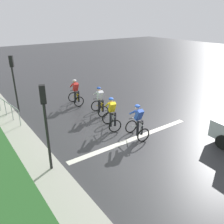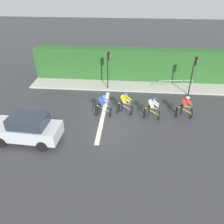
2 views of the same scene
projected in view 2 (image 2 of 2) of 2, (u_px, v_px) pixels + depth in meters
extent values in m
plane|color=#333335|center=(110.00, 114.00, 16.66)|extent=(80.00, 80.00, 0.00)
cube|color=#ADA89E|center=(137.00, 85.00, 20.86)|extent=(2.80, 19.11, 0.12)
cube|color=tan|center=(137.00, 78.00, 21.48)|extent=(0.44, 19.11, 0.66)
cube|color=#265623|center=(138.00, 65.00, 21.12)|extent=(1.10, 19.11, 2.98)
cube|color=silver|center=(103.00, 114.00, 16.69)|extent=(7.00, 0.30, 0.01)
torus|color=black|center=(191.00, 114.00, 16.11)|extent=(0.68, 0.12, 0.68)
torus|color=black|center=(177.00, 112.00, 16.26)|extent=(0.68, 0.12, 0.68)
cylinder|color=gold|center=(185.00, 110.00, 16.05)|extent=(0.13, 0.99, 0.51)
cylinder|color=gold|center=(180.00, 109.00, 16.09)|extent=(0.04, 0.04, 0.55)
cylinder|color=gold|center=(186.00, 107.00, 15.90)|extent=(0.11, 0.72, 0.04)
cube|color=black|center=(181.00, 106.00, 15.93)|extent=(0.12, 0.23, 0.04)
cylinder|color=black|center=(191.00, 107.00, 15.86)|extent=(0.42, 0.07, 0.03)
cube|color=red|center=(185.00, 102.00, 15.74)|extent=(0.34, 0.44, 0.57)
sphere|color=#9E7051|center=(188.00, 98.00, 15.56)|extent=(0.20, 0.20, 0.20)
ellipsoid|color=silver|center=(188.00, 97.00, 15.52)|extent=(0.26, 0.30, 0.14)
cylinder|color=black|center=(181.00, 109.00, 16.20)|extent=(0.12, 0.12, 0.74)
cylinder|color=black|center=(182.00, 111.00, 15.99)|extent=(0.12, 0.12, 0.74)
cylinder|color=red|center=(189.00, 101.00, 15.81)|extent=(0.13, 0.48, 0.37)
cylinder|color=red|center=(189.00, 103.00, 15.54)|extent=(0.13, 0.48, 0.37)
torus|color=black|center=(159.00, 115.00, 15.93)|extent=(0.68, 0.16, 0.68)
torus|color=black|center=(144.00, 113.00, 16.13)|extent=(0.68, 0.16, 0.68)
cylinder|color=gold|center=(152.00, 111.00, 15.90)|extent=(0.19, 0.98, 0.51)
cylinder|color=gold|center=(148.00, 111.00, 15.95)|extent=(0.04, 0.04, 0.55)
cylinder|color=gold|center=(153.00, 108.00, 15.74)|extent=(0.15, 0.71, 0.04)
cube|color=black|center=(148.00, 107.00, 15.79)|extent=(0.13, 0.23, 0.04)
cylinder|color=black|center=(158.00, 109.00, 15.69)|extent=(0.42, 0.10, 0.03)
cube|color=white|center=(151.00, 103.00, 15.59)|extent=(0.36, 0.45, 0.57)
sphere|color=tan|center=(154.00, 100.00, 15.40)|extent=(0.20, 0.20, 0.20)
ellipsoid|color=#264CB2|center=(154.00, 99.00, 15.36)|extent=(0.28, 0.31, 0.14)
cylinder|color=black|center=(149.00, 110.00, 16.05)|extent=(0.12, 0.12, 0.74)
cylinder|color=black|center=(149.00, 112.00, 15.85)|extent=(0.12, 0.12, 0.74)
cylinder|color=white|center=(156.00, 102.00, 15.64)|extent=(0.16, 0.49, 0.37)
cylinder|color=white|center=(155.00, 104.00, 15.38)|extent=(0.16, 0.49, 0.37)
torus|color=black|center=(132.00, 111.00, 16.45)|extent=(0.67, 0.23, 0.68)
torus|color=black|center=(118.00, 108.00, 16.74)|extent=(0.67, 0.23, 0.68)
cylinder|color=silver|center=(125.00, 107.00, 16.46)|extent=(0.30, 0.97, 0.51)
cylinder|color=silver|center=(121.00, 106.00, 16.54)|extent=(0.04, 0.04, 0.55)
cylinder|color=silver|center=(126.00, 103.00, 16.30)|extent=(0.23, 0.70, 0.04)
cube|color=black|center=(121.00, 102.00, 16.38)|extent=(0.15, 0.24, 0.04)
cylinder|color=black|center=(130.00, 105.00, 16.21)|extent=(0.41, 0.14, 0.03)
cube|color=yellow|center=(124.00, 99.00, 16.17)|extent=(0.40, 0.47, 0.57)
sphere|color=beige|center=(126.00, 95.00, 15.96)|extent=(0.20, 0.20, 0.20)
ellipsoid|color=#264CB2|center=(126.00, 94.00, 15.92)|extent=(0.30, 0.33, 0.14)
cylinder|color=black|center=(123.00, 106.00, 16.63)|extent=(0.12, 0.12, 0.74)
cylinder|color=black|center=(122.00, 107.00, 16.44)|extent=(0.12, 0.12, 0.74)
cylinder|color=yellow|center=(128.00, 98.00, 16.18)|extent=(0.21, 0.48, 0.37)
cylinder|color=yellow|center=(127.00, 100.00, 15.93)|extent=(0.21, 0.48, 0.37)
torus|color=black|center=(110.00, 112.00, 16.26)|extent=(0.68, 0.13, 0.68)
torus|color=black|center=(97.00, 111.00, 16.43)|extent=(0.68, 0.13, 0.68)
cylinder|color=silver|center=(103.00, 109.00, 16.21)|extent=(0.15, 0.99, 0.51)
cylinder|color=silver|center=(99.00, 108.00, 16.25)|extent=(0.04, 0.04, 0.55)
cylinder|color=silver|center=(104.00, 105.00, 16.06)|extent=(0.12, 0.71, 0.04)
cube|color=black|center=(99.00, 104.00, 16.09)|extent=(0.12, 0.23, 0.04)
cylinder|color=black|center=(109.00, 106.00, 16.01)|extent=(0.42, 0.08, 0.03)
cube|color=#2D51B7|center=(102.00, 101.00, 15.90)|extent=(0.34, 0.44, 0.57)
sphere|color=beige|center=(104.00, 97.00, 15.71)|extent=(0.20, 0.20, 0.20)
ellipsoid|color=#264CB2|center=(104.00, 96.00, 15.68)|extent=(0.27, 0.30, 0.14)
cylinder|color=black|center=(101.00, 108.00, 16.35)|extent=(0.12, 0.12, 0.74)
cylinder|color=black|center=(100.00, 109.00, 16.15)|extent=(0.12, 0.12, 0.74)
cylinder|color=#2D51B7|center=(106.00, 100.00, 15.96)|extent=(0.14, 0.48, 0.37)
cylinder|color=#2D51B7|center=(105.00, 102.00, 15.69)|extent=(0.14, 0.48, 0.37)
cube|color=#B7BCC1|center=(27.00, 131.00, 13.81)|extent=(1.95, 4.20, 0.80)
cube|color=#262D38|center=(28.00, 121.00, 13.39)|extent=(1.62, 2.22, 0.66)
cylinder|color=black|center=(1.00, 142.00, 13.46)|extent=(0.26, 0.65, 0.64)
cylinder|color=black|center=(15.00, 126.00, 14.87)|extent=(0.26, 0.65, 0.64)
cylinder|color=black|center=(42.00, 146.00, 13.15)|extent=(0.26, 0.65, 0.64)
cylinder|color=black|center=(53.00, 129.00, 14.55)|extent=(0.26, 0.65, 0.64)
cube|color=#EAEACC|center=(0.00, 122.00, 14.43)|extent=(0.28, 0.10, 0.16)
cylinder|color=black|center=(108.00, 75.00, 19.52)|extent=(0.10, 0.10, 2.70)
cube|color=black|center=(109.00, 56.00, 18.61)|extent=(0.26, 0.26, 0.64)
sphere|color=red|center=(110.00, 54.00, 18.46)|extent=(0.11, 0.11, 0.11)
sphere|color=orange|center=(110.00, 56.00, 18.57)|extent=(0.11, 0.11, 0.11)
sphere|color=green|center=(110.00, 58.00, 18.67)|extent=(0.11, 0.11, 0.11)
cylinder|color=black|center=(191.00, 81.00, 18.48)|extent=(0.10, 0.10, 2.70)
cube|color=black|center=(196.00, 61.00, 17.55)|extent=(0.27, 0.27, 0.64)
sphere|color=red|center=(198.00, 59.00, 17.39)|extent=(0.11, 0.11, 0.11)
sphere|color=orange|center=(197.00, 61.00, 17.50)|extent=(0.11, 0.11, 0.11)
sphere|color=green|center=(197.00, 64.00, 17.60)|extent=(0.11, 0.11, 0.11)
cylinder|color=#999EA3|center=(176.00, 81.00, 19.36)|extent=(0.44, 2.86, 0.05)
cylinder|color=#999EA3|center=(159.00, 86.00, 19.56)|extent=(0.04, 0.04, 1.00)
cylinder|color=#999EA3|center=(170.00, 86.00, 19.61)|extent=(0.04, 0.04, 1.00)
cylinder|color=#999EA3|center=(181.00, 86.00, 19.65)|extent=(0.04, 0.04, 1.00)
cylinder|color=#999EA3|center=(192.00, 86.00, 19.69)|extent=(0.04, 0.04, 1.00)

